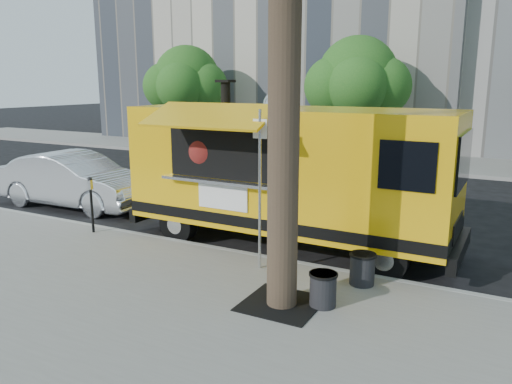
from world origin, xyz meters
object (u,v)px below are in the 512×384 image
(far_tree_a, at_px, (187,79))
(trash_bin_right, at_px, (362,268))
(parking_meter, at_px, (91,198))
(food_truck, at_px, (287,171))
(sedan, at_px, (75,180))
(sign_post, at_px, (260,181))
(far_tree_b, at_px, (357,77))
(trash_bin_left, at_px, (323,288))

(far_tree_a, relative_size, trash_bin_right, 9.52)
(parking_meter, bearing_deg, food_truck, 21.23)
(sedan, bearing_deg, sign_post, -109.18)
(sign_post, xyz_separation_m, food_truck, (-0.29, 1.86, -0.13))
(far_tree_b, bearing_deg, sign_post, -79.85)
(parking_meter, xyz_separation_m, trash_bin_right, (6.50, -0.06, -0.53))
(sign_post, height_order, trash_bin_left, sign_post)
(food_truck, xyz_separation_m, trash_bin_left, (1.94, -2.86, -1.27))
(far_tree_b, bearing_deg, sedan, -111.51)
(sign_post, bearing_deg, trash_bin_left, -31.28)
(sedan, bearing_deg, trash_bin_left, -112.08)
(sedan, distance_m, trash_bin_left, 9.51)
(sedan, distance_m, trash_bin_right, 9.48)
(sedan, xyz_separation_m, trash_bin_right, (9.24, -2.08, -0.35))
(sign_post, height_order, trash_bin_right, sign_post)
(food_truck, distance_m, sedan, 7.07)
(far_tree_b, bearing_deg, food_truck, -79.66)
(parking_meter, relative_size, food_truck, 0.18)
(trash_bin_left, bearing_deg, parking_meter, 169.02)
(parking_meter, xyz_separation_m, trash_bin_left, (6.20, -1.20, -0.54))
(far_tree_a, distance_m, far_tree_b, 9.01)
(far_tree_a, height_order, trash_bin_left, far_tree_a)
(trash_bin_left, bearing_deg, far_tree_a, 131.63)
(trash_bin_left, relative_size, trash_bin_right, 0.98)
(food_truck, distance_m, trash_bin_right, 3.09)
(far_tree_a, height_order, parking_meter, far_tree_a)
(far_tree_a, bearing_deg, parking_meter, -62.85)
(food_truck, bearing_deg, far_tree_b, 100.76)
(far_tree_b, relative_size, parking_meter, 4.12)
(far_tree_a, xyz_separation_m, trash_bin_left, (13.20, -14.85, -3.33))
(food_truck, distance_m, trash_bin_left, 3.68)
(far_tree_a, distance_m, trash_bin_left, 20.15)
(far_tree_a, height_order, far_tree_b, far_tree_b)
(trash_bin_left, height_order, trash_bin_right, trash_bin_right)
(far_tree_a, height_order, sign_post, far_tree_a)
(far_tree_a, xyz_separation_m, trash_bin_right, (13.50, -13.71, -3.32))
(sign_post, distance_m, sedan, 7.69)
(food_truck, bearing_deg, sign_post, -80.73)
(food_truck, relative_size, trash_bin_right, 13.13)
(far_tree_a, distance_m, sign_post, 18.14)
(sign_post, bearing_deg, far_tree_b, 100.15)
(far_tree_a, relative_size, far_tree_b, 0.97)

